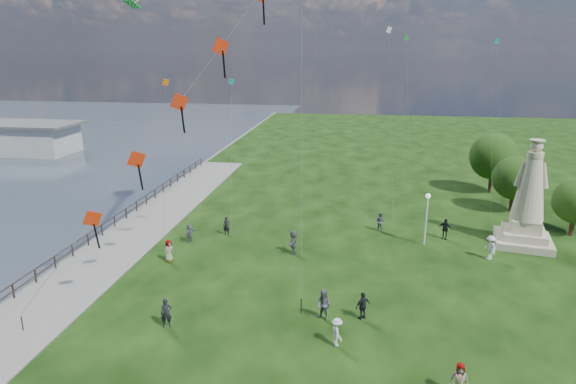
% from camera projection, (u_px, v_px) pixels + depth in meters
% --- Properties ---
extents(waterfront, '(200.00, 200.00, 1.51)m').
position_uv_depth(waterfront, '(95.00, 254.00, 34.65)').
color(waterfront, '#35424F').
rests_on(waterfront, ground).
extents(statue, '(4.56, 4.56, 7.96)m').
position_uv_depth(statue, '(528.00, 206.00, 35.32)').
color(statue, '#BDAE8F').
rests_on(statue, ground).
extents(lamppost, '(0.37, 0.37, 4.02)m').
position_uv_depth(lamppost, '(427.00, 208.00, 35.24)').
color(lamppost, silver).
rests_on(lamppost, ground).
extents(tree_row, '(7.49, 15.50, 6.13)m').
position_uv_depth(tree_row, '(514.00, 170.00, 44.27)').
color(tree_row, '#382314').
rests_on(tree_row, ground).
extents(person_0, '(0.69, 0.59, 1.61)m').
position_uv_depth(person_0, '(166.00, 313.00, 25.16)').
color(person_0, black).
rests_on(person_0, ground).
extents(person_1, '(1.00, 0.87, 1.76)m').
position_uv_depth(person_1, '(324.00, 305.00, 25.79)').
color(person_1, '#595960').
rests_on(person_1, ground).
extents(person_2, '(0.86, 1.07, 1.47)m').
position_uv_depth(person_2, '(337.00, 332.00, 23.61)').
color(person_2, silver).
rests_on(person_2, ground).
extents(person_3, '(1.02, 0.95, 1.58)m').
position_uv_depth(person_3, '(363.00, 306.00, 25.92)').
color(person_3, black).
rests_on(person_3, ground).
extents(person_4, '(0.80, 0.54, 1.56)m').
position_uv_depth(person_4, '(459.00, 380.00, 20.12)').
color(person_4, '#595960').
rests_on(person_4, ground).
extents(person_5, '(0.88, 1.44, 1.45)m').
position_uv_depth(person_5, '(190.00, 233.00, 36.41)').
color(person_5, '#595960').
rests_on(person_5, ground).
extents(person_6, '(0.56, 0.38, 1.50)m').
position_uv_depth(person_6, '(227.00, 226.00, 37.79)').
color(person_6, black).
rests_on(person_6, ground).
extents(person_7, '(0.89, 0.79, 1.56)m').
position_uv_depth(person_7, '(380.00, 221.00, 38.71)').
color(person_7, '#595960').
rests_on(person_7, ground).
extents(person_8, '(0.91, 1.25, 1.74)m').
position_uv_depth(person_8, '(490.00, 248.00, 33.35)').
color(person_8, silver).
rests_on(person_8, ground).
extents(person_9, '(1.09, 0.88, 1.66)m').
position_uv_depth(person_9, '(445.00, 229.00, 36.98)').
color(person_9, black).
rests_on(person_9, ground).
extents(person_10, '(0.70, 0.88, 1.56)m').
position_uv_depth(person_10, '(169.00, 251.00, 33.06)').
color(person_10, '#595960').
rests_on(person_10, ground).
extents(person_11, '(0.76, 1.67, 1.78)m').
position_uv_depth(person_11, '(293.00, 242.00, 34.29)').
color(person_11, '#595960').
rests_on(person_11, ground).
extents(red_kite_train, '(11.41, 9.35, 17.61)m').
position_uv_depth(red_kite_train, '(176.00, 111.00, 26.13)').
color(red_kite_train, black).
rests_on(red_kite_train, ground).
extents(small_kites, '(26.95, 19.18, 23.85)m').
position_uv_depth(small_kites, '(361.00, 54.00, 41.00)').
color(small_kites, teal).
rests_on(small_kites, ground).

